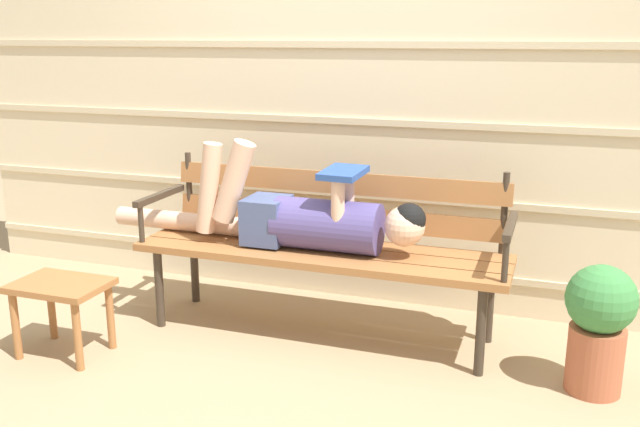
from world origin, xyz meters
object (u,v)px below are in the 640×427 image
Objects in this scene: park_bench at (325,238)px; potted_plant at (599,323)px; reclining_person at (300,217)px; footstool at (61,296)px.

potted_plant is at bearing -10.44° from park_bench.
reclining_person is 3.97× the size of footstool.
park_bench is at bearing 32.64° from footstool.
reclining_person is 1.42m from potted_plant.
park_bench is 1.08× the size of reclining_person.
footstool is (-1.06, -0.68, -0.20)m from park_bench.
park_bench reaches higher than potted_plant.
park_bench is 0.17m from reclining_person.
potted_plant is (1.38, -0.17, -0.29)m from reclining_person.
reclining_person reaches higher than park_bench.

